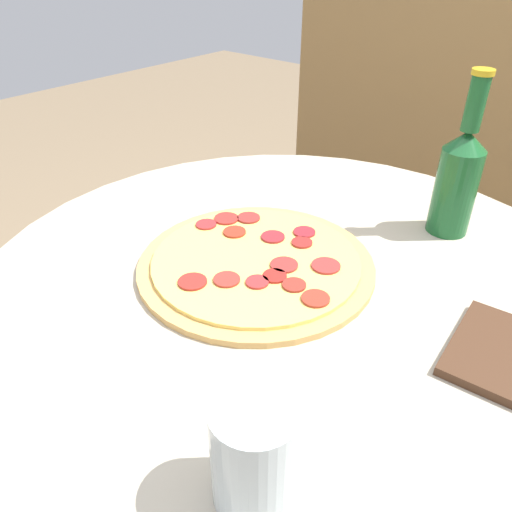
{
  "coord_description": "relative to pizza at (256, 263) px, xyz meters",
  "views": [
    {
      "loc": [
        0.35,
        -0.49,
        1.18
      ],
      "look_at": [
        -0.05,
        -0.02,
        0.78
      ],
      "focal_mm": 35.0,
      "sensor_mm": 36.0,
      "label": 1
    }
  ],
  "objects": [
    {
      "name": "beer_bottle",
      "position": [
        0.17,
        0.29,
        0.09
      ],
      "size": [
        0.07,
        0.07,
        0.26
      ],
      "color": "#195628",
      "rests_on": "table"
    },
    {
      "name": "fence_panel",
      "position": [
        0.05,
        0.91,
        0.04
      ],
      "size": [
        1.26,
        0.04,
        1.61
      ],
      "color": "olive",
      "rests_on": "ground_plane"
    },
    {
      "name": "pizza",
      "position": [
        0.0,
        0.0,
        0.0
      ],
      "size": [
        0.35,
        0.35,
        0.02
      ],
      "color": "tan",
      "rests_on": "table"
    },
    {
      "name": "table",
      "position": [
        0.05,
        0.02,
        -0.18
      ],
      "size": [
        0.93,
        0.93,
        0.76
      ],
      "color": "#B2A893",
      "rests_on": "ground_plane"
    },
    {
      "name": "drinking_glass",
      "position": [
        0.23,
        -0.27,
        0.05
      ],
      "size": [
        0.08,
        0.08,
        0.11
      ],
      "color": "silver",
      "rests_on": "table"
    }
  ]
}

